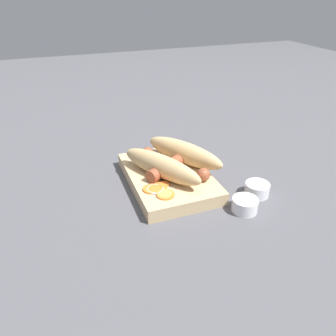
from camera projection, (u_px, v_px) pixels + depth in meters
The scene contains 7 objects.
ground_plane at pixel (168, 183), 0.71m from camera, with size 3.00×3.00×0.00m, color #4C4C51.
food_tray at pixel (168, 178), 0.71m from camera, with size 0.24×0.16×0.03m.
bread_roll at pixel (173, 159), 0.70m from camera, with size 0.23×0.20×0.05m.
sausage at pixel (174, 163), 0.71m from camera, with size 0.16×0.15×0.03m.
pickled_veggies at pixel (159, 190), 0.64m from camera, with size 0.07×0.06×0.00m.
condiment_cup_near at pixel (245, 206), 0.62m from camera, with size 0.05×0.05×0.03m.
condiment_cup_far at pixel (257, 190), 0.67m from camera, with size 0.05×0.05×0.03m.
Camera 1 is at (0.56, -0.21, 0.39)m, focal length 35.00 mm.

